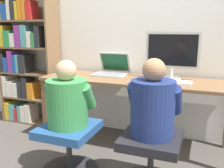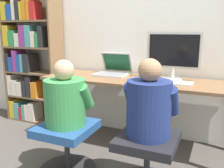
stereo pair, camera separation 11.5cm
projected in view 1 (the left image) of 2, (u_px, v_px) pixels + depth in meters
ground_plane at (125, 156)px, 2.52m from camera, size 14.00×14.00×0.00m
wall_back at (144, 25)px, 2.84m from camera, size 10.00×0.05×2.60m
desk at (134, 86)px, 2.65m from camera, size 1.99×0.60×0.74m
desktop_monitor at (172, 54)px, 2.58m from camera, size 0.55×0.21×0.49m
laptop at (111, 70)px, 2.86m from camera, size 0.37×0.37×0.25m
keyboard at (168, 82)px, 2.43m from camera, size 0.45×0.16×0.03m
computer_mouse_by_keyboard at (139, 80)px, 2.51m from camera, size 0.07×0.10×0.03m
office_chair_left at (151, 157)px, 1.97m from camera, size 0.51×0.51×0.45m
office_chair_right at (69, 146)px, 2.16m from camera, size 0.51×0.51×0.45m
person_at_monitor at (153, 104)px, 1.88m from camera, size 0.41×0.34×0.60m
person_at_laptop at (67, 99)px, 2.08m from camera, size 0.42×0.34×0.56m
bookshelf at (23, 59)px, 3.29m from camera, size 0.80×0.30×1.70m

